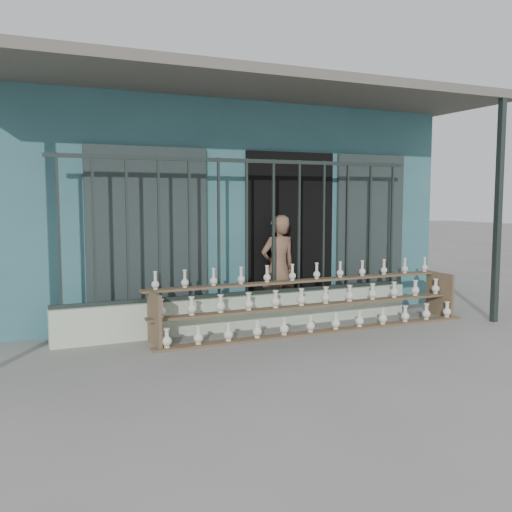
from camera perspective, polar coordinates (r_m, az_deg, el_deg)
name	(u,v)px	position (r m, az deg, el deg)	size (l,w,h in m)	color
ground	(292,352)	(6.56, 3.65, -9.53)	(60.00, 60.00, 0.00)	slate
workshop_building	(182,205)	(10.26, -7.45, 5.09)	(7.40, 6.60, 3.21)	#316068
parapet_wall	(247,312)	(7.65, -0.93, -5.58)	(5.00, 0.20, 0.45)	beige
security_fence	(247,228)	(7.51, -0.94, 2.86)	(5.00, 0.04, 1.80)	#283330
shelf_rack	(314,302)	(7.61, 5.84, -4.63)	(4.50, 0.68, 0.85)	brown
elderly_woman	(278,268)	(8.08, 2.25, -1.21)	(0.55, 0.36, 1.50)	brown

